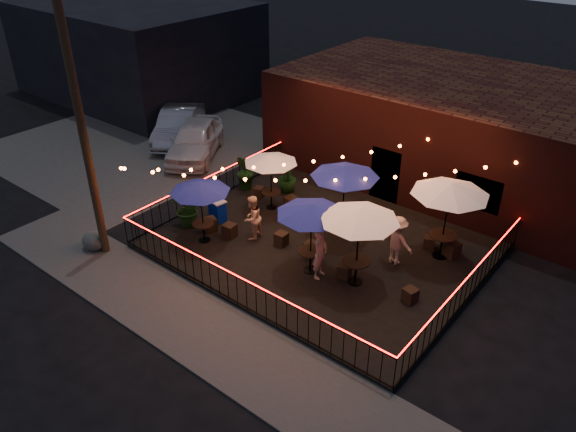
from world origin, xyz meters
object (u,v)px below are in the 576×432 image
object	(u,v)px
cafe_table_0	(200,188)
cafe_table_2	(312,210)
cafe_table_5	(450,190)
cafe_table_4	(360,215)
boulder	(94,241)
cooler	(218,210)
cafe_table_1	(271,159)
utility_pole	(84,139)
cafe_table_3	(345,172)

from	to	relation	value
cafe_table_0	cafe_table_2	world-z (taller)	cafe_table_2
cafe_table_2	cafe_table_5	distance (m)	4.27
cafe_table_4	boulder	bearing A→B (deg)	-154.54
cafe_table_4	cooler	distance (m)	6.09
cafe_table_1	cafe_table_5	bearing A→B (deg)	8.81
cafe_table_1	cafe_table_5	distance (m)	6.36
cafe_table_5	cooler	bearing A→B (deg)	-158.20
utility_pole	boulder	distance (m)	3.69
cafe_table_5	boulder	world-z (taller)	cafe_table_5
cafe_table_0	cafe_table_3	bearing A→B (deg)	45.14
cafe_table_1	cafe_table_3	size ratio (longest dim) A/B	0.93
cafe_table_0	cafe_table_2	xyz separation A→B (m)	(3.79, 0.86, 0.17)
cafe_table_0	cafe_table_4	xyz separation A→B (m)	(5.20, 1.22, 0.34)
utility_pole	cafe_table_5	bearing A→B (deg)	36.35
cafe_table_4	cafe_table_2	bearing A→B (deg)	-165.51
cafe_table_4	boulder	size ratio (longest dim) A/B	3.43
cafe_table_0	cafe_table_4	bearing A→B (deg)	13.19
boulder	utility_pole	bearing A→B (deg)	18.83
boulder	cafe_table_4	bearing A→B (deg)	25.46
cafe_table_3	boulder	xyz separation A→B (m)	(-5.91, -5.82, -2.10)
cafe_table_1	boulder	world-z (taller)	cafe_table_1
cooler	cafe_table_1	bearing A→B (deg)	74.49
cafe_table_0	cafe_table_1	xyz separation A→B (m)	(0.30, 3.12, -0.03)
cafe_table_1	cafe_table_4	world-z (taller)	cafe_table_4
cafe_table_1	boulder	size ratio (longest dim) A/B	2.91
cafe_table_5	cafe_table_0	bearing A→B (deg)	-148.06
cafe_table_3	boulder	distance (m)	8.55
cafe_table_0	cafe_table_3	size ratio (longest dim) A/B	0.82
cafe_table_0	cooler	xyz separation A→B (m)	(-0.58, 1.24, -1.57)
cafe_table_1	cafe_table_4	bearing A→B (deg)	-21.24
cafe_table_1	cooler	size ratio (longest dim) A/B	3.13
cafe_table_3	cafe_table_4	world-z (taller)	cafe_table_4
cafe_table_1	boulder	xyz separation A→B (m)	(-2.91, -5.62, -1.76)
cafe_table_2	cafe_table_5	bearing A→B (deg)	49.43
utility_pole	boulder	xyz separation A→B (m)	(-0.40, -0.14, -3.66)
cafe_table_3	cafe_table_4	size ratio (longest dim) A/B	0.91
cafe_table_0	boulder	xyz separation A→B (m)	(-2.61, -2.50, -1.79)
cafe_table_0	boulder	bearing A→B (deg)	-136.22
cafe_table_0	cafe_table_5	xyz separation A→B (m)	(6.57, 4.10, 0.43)
utility_pole	cafe_table_1	distance (m)	6.33
cafe_table_2	cafe_table_3	size ratio (longest dim) A/B	0.99
cafe_table_5	boulder	distance (m)	11.52
utility_pole	cooler	bearing A→B (deg)	65.70
utility_pole	cooler	xyz separation A→B (m)	(1.62, 3.60, -3.44)
cooler	boulder	xyz separation A→B (m)	(-2.03, -3.74, -0.22)
cafe_table_3	cafe_table_5	world-z (taller)	cafe_table_5
cafe_table_1	cafe_table_3	bearing A→B (deg)	3.66
cafe_table_3	cafe_table_4	xyz separation A→B (m)	(1.90, -2.10, 0.03)
cafe_table_1	boulder	bearing A→B (deg)	-117.37
cafe_table_3	cooler	bearing A→B (deg)	-151.81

